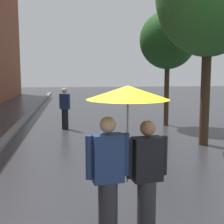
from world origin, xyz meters
TOP-DOWN VIEW (x-y plane):
  - kerb_strip at (-3.20, 10.00)m, footprint 0.30×36.00m
  - street_tree_2 at (2.88, 9.03)m, footprint 2.29×2.29m
  - couple_under_umbrella at (-0.30, 0.56)m, footprint 1.13×1.08m
  - pedestrian_walking_midground at (-1.31, 8.74)m, footprint 0.42×0.48m

SIDE VIEW (x-z plane):
  - kerb_strip at x=-3.20m, z-range 0.00..0.12m
  - pedestrian_walking_midground at x=-1.31m, z-range 0.02..1.64m
  - couple_under_umbrella at x=-0.30m, z-range 0.33..2.42m
  - street_tree_2 at x=2.88m, z-range 1.15..5.85m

